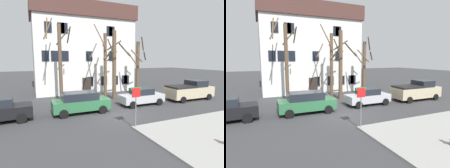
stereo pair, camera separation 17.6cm
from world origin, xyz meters
TOP-DOWN VIEW (x-y plane):
  - ground_plane at (0.00, 0.00)m, footprint 120.00×120.00m
  - sidewalk_slab at (4.19, -6.07)m, footprint 9.00×6.16m
  - building_main at (0.89, 12.66)m, footprint 13.51×6.91m
  - tree_bare_near at (-3.39, 5.90)m, footprint 2.57×2.54m
  - tree_bare_mid at (1.56, 6.11)m, footprint 3.14×3.14m
  - tree_bare_far at (2.41, 5.57)m, footprint 3.37×3.37m
  - tree_bare_end at (5.97, 6.37)m, footprint 2.32×1.96m
  - car_green_wagon at (-2.42, 1.73)m, footprint 4.64×2.14m
  - car_silver_sedan at (3.68, 1.94)m, footprint 4.34×1.99m
  - pickup_truck_beige at (9.82, 1.77)m, footprint 5.45×2.32m
  - street_sign_pole at (-0.08, -3.12)m, footprint 0.76×0.07m

SIDE VIEW (x-z plane):
  - ground_plane at x=0.00m, z-range 0.00..0.00m
  - sidewalk_slab at x=4.19m, z-range 0.00..0.12m
  - car_silver_sedan at x=3.68m, z-range 0.00..1.63m
  - car_green_wagon at x=-2.42m, z-range 0.04..1.79m
  - pickup_truck_beige at x=9.82m, z-range -0.03..2.07m
  - street_sign_pole at x=-0.08m, z-range 0.55..3.25m
  - tree_bare_end at x=5.97m, z-range -0.03..7.01m
  - tree_bare_mid at x=1.56m, z-range -0.11..8.08m
  - tree_bare_far at x=2.41m, z-range 0.26..7.75m
  - tree_bare_near at x=-3.39m, z-range 0.06..8.68m
  - building_main at x=0.89m, z-range 0.09..11.60m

